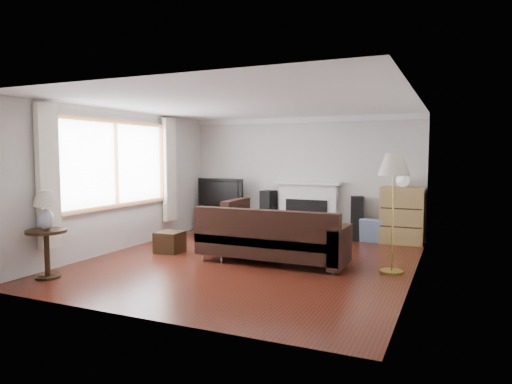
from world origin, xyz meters
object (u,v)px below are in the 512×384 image
at_px(bookshelf, 402,215).
at_px(sectional_sofa, 272,237).
at_px(floor_lamp, 393,213).
at_px(tv_stand, 223,219).
at_px(coffee_table, 289,236).
at_px(side_table, 47,254).

relative_size(bookshelf, sectional_sofa, 0.43).
relative_size(bookshelf, floor_lamp, 0.63).
xyz_separation_m(tv_stand, coffee_table, (1.97, -1.09, -0.06)).
xyz_separation_m(sectional_sofa, coffee_table, (-0.17, 1.25, -0.20)).
height_order(tv_stand, coffee_table, tv_stand).
xyz_separation_m(tv_stand, side_table, (-0.38, -4.48, 0.06)).
height_order(sectional_sofa, floor_lamp, floor_lamp).
xyz_separation_m(tv_stand, bookshelf, (3.84, 0.06, 0.27)).
bearing_deg(sectional_sofa, floor_lamp, 3.51).
bearing_deg(floor_lamp, coffee_table, 150.19).
distance_m(floor_lamp, side_table, 4.91).
bearing_deg(coffee_table, side_table, -115.81).
bearing_deg(tv_stand, coffee_table, -28.99).
bearing_deg(coffee_table, sectional_sofa, -73.58).
relative_size(bookshelf, side_table, 1.62).
xyz_separation_m(tv_stand, floor_lamp, (3.96, -2.23, 0.59)).
distance_m(tv_stand, floor_lamp, 4.58).
distance_m(bookshelf, coffee_table, 2.22).
bearing_deg(bookshelf, tv_stand, -179.14).
height_order(bookshelf, floor_lamp, floor_lamp).
bearing_deg(coffee_table, bookshelf, 40.33).
distance_m(sectional_sofa, floor_lamp, 1.88).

